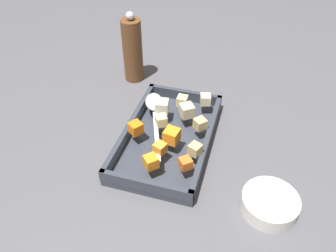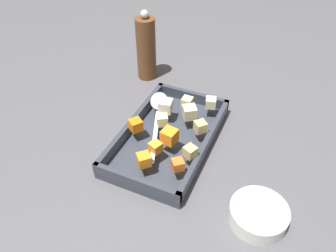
% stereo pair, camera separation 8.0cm
% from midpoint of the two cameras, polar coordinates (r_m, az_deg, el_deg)
% --- Properties ---
extents(ground_plane, '(4.00, 4.00, 0.00)m').
position_cam_midpoint_polar(ground_plane, '(0.84, 2.36, -2.78)').
color(ground_plane, '#4C4C51').
extents(baking_dish, '(0.35, 0.21, 0.05)m').
position_cam_midpoint_polar(baking_dish, '(0.83, 2.77, -2.27)').
color(baking_dish, '#333842').
rests_on(baking_dish, ground_plane).
extents(carrot_chunk_under_handle, '(0.04, 0.04, 0.03)m').
position_cam_midpoint_polar(carrot_chunk_under_handle, '(0.77, 3.22, -1.83)').
color(carrot_chunk_under_handle, orange).
rests_on(carrot_chunk_under_handle, baking_dish).
extents(carrot_chunk_mid_left, '(0.04, 0.04, 0.03)m').
position_cam_midpoint_polar(carrot_chunk_mid_left, '(0.72, -0.94, -5.91)').
color(carrot_chunk_mid_left, orange).
rests_on(carrot_chunk_mid_left, baking_dish).
extents(carrot_chunk_center, '(0.03, 0.03, 0.02)m').
position_cam_midpoint_polar(carrot_chunk_center, '(0.75, 0.93, -3.77)').
color(carrot_chunk_center, orange).
rests_on(carrot_chunk_center, baking_dish).
extents(carrot_chunk_corner_sw, '(0.03, 0.03, 0.02)m').
position_cam_midpoint_polar(carrot_chunk_corner_sw, '(0.71, 4.92, -6.72)').
color(carrot_chunk_corner_sw, orange).
rests_on(carrot_chunk_corner_sw, baking_dish).
extents(carrot_chunk_far_left, '(0.04, 0.04, 0.03)m').
position_cam_midpoint_polar(carrot_chunk_far_left, '(0.80, -2.67, 0.04)').
color(carrot_chunk_far_left, orange).
rests_on(carrot_chunk_far_left, baking_dish).
extents(potato_chunk_corner_se, '(0.04, 0.04, 0.03)m').
position_cam_midpoint_polar(potato_chunk_corner_se, '(0.84, 6.43, 2.22)').
color(potato_chunk_corner_se, beige).
rests_on(potato_chunk_corner_se, baking_dish).
extents(potato_chunk_heap_side, '(0.04, 0.04, 0.03)m').
position_cam_midpoint_polar(potato_chunk_heap_side, '(0.81, 1.82, 0.93)').
color(potato_chunk_heap_side, '#E0CC89').
rests_on(potato_chunk_heap_side, baking_dish).
extents(potato_chunk_near_spoon, '(0.03, 0.03, 0.02)m').
position_cam_midpoint_polar(potato_chunk_near_spoon, '(0.74, 6.89, -4.49)').
color(potato_chunk_near_spoon, tan).
rests_on(potato_chunk_near_spoon, baking_dish).
extents(potato_chunk_rim_edge, '(0.04, 0.04, 0.03)m').
position_cam_midpoint_polar(potato_chunk_rim_edge, '(0.80, 8.39, -0.22)').
color(potato_chunk_rim_edge, tan).
rests_on(potato_chunk_rim_edge, baking_dish).
extents(potato_chunk_corner_nw, '(0.03, 0.03, 0.03)m').
position_cam_midpoint_polar(potato_chunk_corner_nw, '(0.88, 9.89, 3.82)').
color(potato_chunk_corner_nw, beige).
rests_on(potato_chunk_corner_nw, baking_dish).
extents(potato_chunk_heap_top, '(0.03, 0.03, 0.03)m').
position_cam_midpoint_polar(potato_chunk_heap_top, '(0.87, 5.90, 3.94)').
color(potato_chunk_heap_top, '#E0CC89').
rests_on(potato_chunk_heap_top, baking_dish).
extents(parsnip_chunk_near_right, '(0.04, 0.04, 0.03)m').
position_cam_midpoint_polar(parsnip_chunk_near_right, '(0.85, 2.27, 3.31)').
color(parsnip_chunk_near_right, silver).
rests_on(parsnip_chunk_near_right, baking_dish).
extents(serving_spoon, '(0.24, 0.11, 0.02)m').
position_cam_midpoint_polar(serving_spoon, '(0.87, 1.04, 3.62)').
color(serving_spoon, silver).
rests_on(serving_spoon, baking_dish).
extents(pepper_mill, '(0.06, 0.06, 0.22)m').
position_cam_midpoint_polar(pepper_mill, '(1.03, -1.46, 13.00)').
color(pepper_mill, brown).
rests_on(pepper_mill, ground_plane).
extents(small_prep_bowl, '(0.12, 0.12, 0.04)m').
position_cam_midpoint_polar(small_prep_bowl, '(0.72, 18.34, -14.27)').
color(small_prep_bowl, silver).
rests_on(small_prep_bowl, ground_plane).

